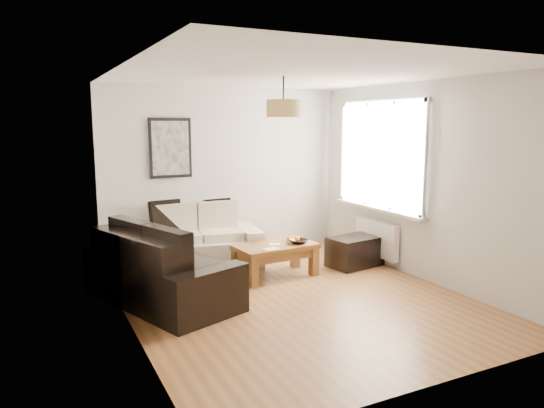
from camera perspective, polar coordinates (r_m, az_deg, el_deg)
name	(u,v)px	position (r m, az deg, el deg)	size (l,w,h in m)	color
floor	(294,298)	(6.08, 2.55, -10.64)	(4.50, 4.50, 0.00)	brown
ceiling	(296,74)	(5.75, 2.74, 14.56)	(3.80, 4.50, 0.00)	white
wall_back	(225,173)	(7.80, -5.38, 3.55)	(3.80, 0.04, 2.60)	silver
wall_front	(440,226)	(3.98, 18.49, -2.33)	(3.80, 0.04, 2.60)	silver
wall_left	(126,201)	(5.14, -16.26, 0.29)	(0.04, 4.50, 2.60)	silver
wall_right	(422,182)	(6.89, 16.63, 2.46)	(0.04, 4.50, 2.60)	silver
window_bay	(381,155)	(7.44, 12.31, 5.42)	(0.14, 1.90, 1.60)	white
radiator	(376,238)	(7.59, 11.76, -3.81)	(0.10, 0.90, 0.52)	white
poster	(170,148)	(7.49, -11.46, 6.24)	(0.62, 0.04, 0.87)	black
pendant_shade	(283,108)	(5.99, 1.29, 10.80)	(0.40, 0.40, 0.20)	tan
loveseat_cream	(199,238)	(7.31, -8.26, -3.85)	(1.70, 0.93, 0.85)	beige
sofa_leather	(161,266)	(6.01, -12.48, -6.85)	(1.96, 0.96, 0.85)	black
coffee_table	(276,260)	(6.83, 0.40, -6.42)	(1.09, 0.59, 0.44)	brown
ottoman	(355,251)	(7.43, 9.36, -5.33)	(0.75, 0.48, 0.43)	black
cushion_left	(166,216)	(7.33, -11.97, -1.29)	(0.44, 0.14, 0.44)	black
cushion_right	(218,212)	(7.56, -6.14, -0.96)	(0.41, 0.13, 0.41)	black
fruit_bowl	(299,241)	(6.83, 3.06, -4.26)	(0.24, 0.24, 0.06)	black
orange_a	(297,239)	(6.94, 2.83, -3.96)	(0.09, 0.09, 0.09)	orange
orange_b	(293,237)	(7.02, 2.35, -3.79)	(0.06, 0.06, 0.06)	#F55514
orange_c	(289,239)	(6.94, 2.00, -3.94)	(0.07, 0.07, 0.07)	orange
papers	(271,249)	(6.53, -0.07, -5.12)	(0.19, 0.13, 0.01)	silver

